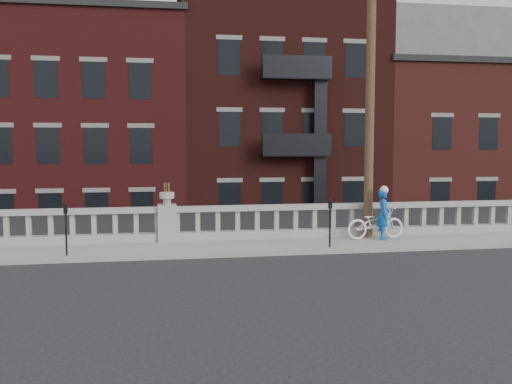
# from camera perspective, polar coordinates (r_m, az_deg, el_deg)

# --- Properties ---
(ground) EXTENTS (120.00, 120.00, 0.00)m
(ground) POSITION_cam_1_polar(r_m,az_deg,el_deg) (13.59, -8.59, -8.31)
(ground) COLOR black
(ground) RESTS_ON ground
(sidewalk) EXTENTS (32.00, 2.20, 0.15)m
(sidewalk) POSITION_cam_1_polar(r_m,az_deg,el_deg) (16.51, -8.79, -5.67)
(sidewalk) COLOR gray
(sidewalk) RESTS_ON ground
(balustrade) EXTENTS (28.00, 0.34, 1.03)m
(balustrade) POSITION_cam_1_polar(r_m,az_deg,el_deg) (17.36, -8.86, -3.25)
(balustrade) COLOR gray
(balustrade) RESTS_ON sidewalk
(planter_pedestal) EXTENTS (0.55, 0.55, 1.76)m
(planter_pedestal) POSITION_cam_1_polar(r_m,az_deg,el_deg) (17.33, -8.87, -2.63)
(planter_pedestal) COLOR gray
(planter_pedestal) RESTS_ON sidewalk
(lower_level) EXTENTS (80.00, 44.00, 20.80)m
(lower_level) POSITION_cam_1_polar(r_m,az_deg,el_deg) (36.28, -8.44, 4.21)
(lower_level) COLOR #605E59
(lower_level) RESTS_ON ground
(utility_pole) EXTENTS (1.60, 0.28, 10.00)m
(utility_pole) POSITION_cam_1_polar(r_m,az_deg,el_deg) (18.13, 11.37, 11.63)
(utility_pole) COLOR #422D1E
(utility_pole) RESTS_ON sidewalk
(parking_meter_c) EXTENTS (0.10, 0.09, 1.36)m
(parking_meter_c) POSITION_cam_1_polar(r_m,az_deg,el_deg) (15.71, -18.48, -3.01)
(parking_meter_c) COLOR black
(parking_meter_c) RESTS_ON sidewalk
(parking_meter_d) EXTENTS (0.10, 0.09, 1.36)m
(parking_meter_d) POSITION_cam_1_polar(r_m,az_deg,el_deg) (16.23, 7.42, -2.54)
(parking_meter_d) COLOR black
(parking_meter_d) RESTS_ON sidewalk
(bicycle) EXTENTS (1.90, 0.82, 0.97)m
(bicycle) POSITION_cam_1_polar(r_m,az_deg,el_deg) (17.92, 11.86, -3.05)
(bicycle) COLOR white
(bicycle) RESTS_ON sidewalk
(cyclist) EXTENTS (0.54, 0.65, 1.54)m
(cyclist) POSITION_cam_1_polar(r_m,az_deg,el_deg) (17.79, 12.64, -2.21)
(cyclist) COLOR #0C50B5
(cyclist) RESTS_ON sidewalk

